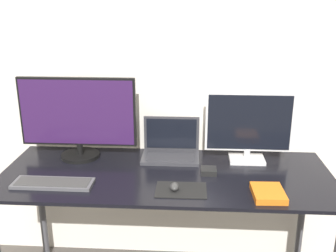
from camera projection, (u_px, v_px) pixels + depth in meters
wall_back at (170, 69)px, 2.31m from camera, size 7.00×0.05×2.50m
desk at (166, 187)px, 2.10m from camera, size 1.75×0.69×0.77m
monitor_left at (78, 117)px, 2.21m from camera, size 0.66×0.22×0.47m
monitor_right at (249, 126)px, 2.17m from camera, size 0.48×0.14×0.40m
laptop at (171, 147)px, 2.28m from camera, size 0.33×0.22×0.22m
keyboard at (53, 183)px, 1.94m from camera, size 0.40×0.13×0.02m
mousepad at (181, 190)px, 1.89m from camera, size 0.24×0.17×0.00m
mouse at (175, 186)px, 1.88m from camera, size 0.04×0.07×0.03m
book at (268, 193)px, 1.83m from camera, size 0.15×0.19×0.03m
power_brick at (209, 171)px, 2.07m from camera, size 0.08×0.08×0.03m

